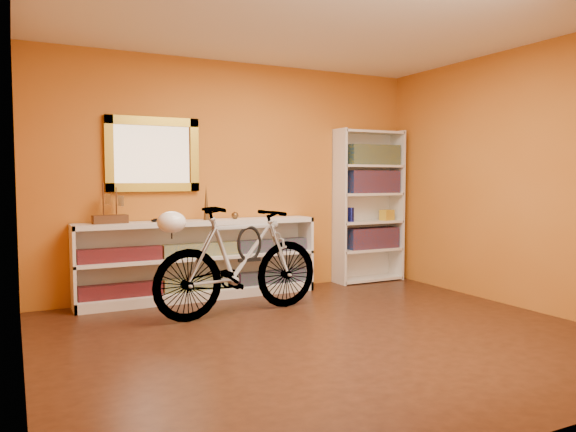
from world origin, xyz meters
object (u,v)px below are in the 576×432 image
console_unit (200,260)px  bicycle (240,260)px  helmet (172,222)px  bookcase (369,206)px

console_unit → bicycle: bicycle is taller
bicycle → helmet: 0.78m
console_unit → bookcase: 2.27m
bookcase → bicycle: size_ratio=1.08×
bicycle → helmet: size_ratio=6.92×
bicycle → bookcase: bearing=-74.2°
bicycle → helmet: (-0.67, -0.08, 0.40)m
console_unit → bicycle: 0.84m
bicycle → console_unit: bearing=2.3°
console_unit → bookcase: bearing=0.6°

